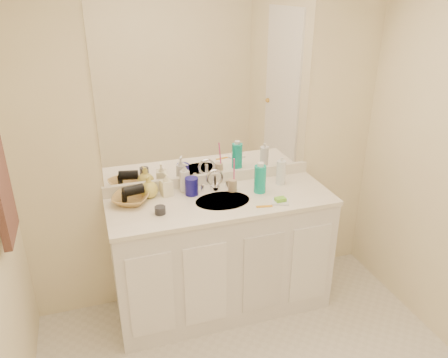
% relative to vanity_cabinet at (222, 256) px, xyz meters
% --- Properties ---
extents(wall_back, '(2.60, 0.02, 2.40)m').
position_rel_vanity_cabinet_xyz_m(wall_back, '(0.00, 0.28, 0.77)').
color(wall_back, '#FCEFC5').
rests_on(wall_back, floor).
extents(vanity_cabinet, '(1.50, 0.55, 0.85)m').
position_rel_vanity_cabinet_xyz_m(vanity_cabinet, '(0.00, 0.00, 0.00)').
color(vanity_cabinet, white).
rests_on(vanity_cabinet, floor).
extents(countertop, '(1.52, 0.57, 0.03)m').
position_rel_vanity_cabinet_xyz_m(countertop, '(0.00, 0.00, 0.44)').
color(countertop, white).
rests_on(countertop, vanity_cabinet).
extents(backsplash, '(1.52, 0.03, 0.08)m').
position_rel_vanity_cabinet_xyz_m(backsplash, '(0.00, 0.26, 0.50)').
color(backsplash, white).
rests_on(backsplash, countertop).
extents(sink_basin, '(0.37, 0.37, 0.02)m').
position_rel_vanity_cabinet_xyz_m(sink_basin, '(0.00, -0.02, 0.44)').
color(sink_basin, beige).
rests_on(sink_basin, countertop).
extents(faucet, '(0.02, 0.02, 0.11)m').
position_rel_vanity_cabinet_xyz_m(faucet, '(0.00, 0.16, 0.51)').
color(faucet, silver).
rests_on(faucet, countertop).
extents(mirror, '(1.48, 0.01, 1.20)m').
position_rel_vanity_cabinet_xyz_m(mirror, '(0.00, 0.27, 1.14)').
color(mirror, white).
rests_on(mirror, wall_back).
extents(blue_mug, '(0.12, 0.12, 0.12)m').
position_rel_vanity_cabinet_xyz_m(blue_mug, '(-0.17, 0.13, 0.52)').
color(blue_mug, navy).
rests_on(blue_mug, countertop).
extents(tan_cup, '(0.07, 0.07, 0.08)m').
position_rel_vanity_cabinet_xyz_m(tan_cup, '(0.11, 0.10, 0.50)').
color(tan_cup, tan).
rests_on(tan_cup, countertop).
extents(toothbrush, '(0.02, 0.04, 0.19)m').
position_rel_vanity_cabinet_xyz_m(toothbrush, '(0.12, 0.10, 0.60)').
color(toothbrush, '#EA3D93').
rests_on(toothbrush, tan_cup).
extents(mouthwash_bottle, '(0.08, 0.08, 0.19)m').
position_rel_vanity_cabinet_xyz_m(mouthwash_bottle, '(0.29, 0.03, 0.55)').
color(mouthwash_bottle, '#0EAB94').
rests_on(mouthwash_bottle, countertop).
extents(clear_pump_bottle, '(0.08, 0.08, 0.18)m').
position_rel_vanity_cabinet_xyz_m(clear_pump_bottle, '(0.48, 0.11, 0.54)').
color(clear_pump_bottle, white).
rests_on(clear_pump_bottle, countertop).
extents(soap_dish, '(0.14, 0.12, 0.01)m').
position_rel_vanity_cabinet_xyz_m(soap_dish, '(0.35, -0.17, 0.46)').
color(soap_dish, white).
rests_on(soap_dish, countertop).
extents(green_soap, '(0.07, 0.05, 0.02)m').
position_rel_vanity_cabinet_xyz_m(green_soap, '(0.35, -0.17, 0.48)').
color(green_soap, '#75D333').
rests_on(green_soap, soap_dish).
extents(orange_comb, '(0.11, 0.04, 0.00)m').
position_rel_vanity_cabinet_xyz_m(orange_comb, '(0.23, -0.19, 0.46)').
color(orange_comb, orange).
rests_on(orange_comb, countertop).
extents(dark_jar, '(0.08, 0.08, 0.05)m').
position_rel_vanity_cabinet_xyz_m(dark_jar, '(-0.43, -0.07, 0.48)').
color(dark_jar, '#242429').
rests_on(dark_jar, countertop).
extents(soap_bottle_white, '(0.11, 0.11, 0.21)m').
position_rel_vanity_cabinet_xyz_m(soap_bottle_white, '(-0.20, 0.20, 0.56)').
color(soap_bottle_white, silver).
rests_on(soap_bottle_white, countertop).
extents(soap_bottle_cream, '(0.09, 0.09, 0.16)m').
position_rel_vanity_cabinet_xyz_m(soap_bottle_cream, '(-0.34, 0.18, 0.54)').
color(soap_bottle_cream, '#FDF7CE').
rests_on(soap_bottle_cream, countertop).
extents(soap_bottle_yellow, '(0.15, 0.15, 0.15)m').
position_rel_vanity_cabinet_xyz_m(soap_bottle_yellow, '(-0.45, 0.19, 0.53)').
color(soap_bottle_yellow, '#D7C753').
rests_on(soap_bottle_yellow, countertop).
extents(wicker_basket, '(0.30, 0.30, 0.06)m').
position_rel_vanity_cabinet_xyz_m(wicker_basket, '(-0.58, 0.13, 0.48)').
color(wicker_basket, '#AE8646').
rests_on(wicker_basket, countertop).
extents(hair_dryer, '(0.14, 0.09, 0.07)m').
position_rel_vanity_cabinet_xyz_m(hair_dryer, '(-0.56, 0.13, 0.54)').
color(hair_dryer, black).
rests_on(hair_dryer, wicker_basket).
extents(hand_towel, '(0.04, 0.32, 0.55)m').
position_rel_vanity_cabinet_xyz_m(hand_towel, '(-1.25, -0.25, 0.82)').
color(hand_towel, '#3C2420').
rests_on(hand_towel, towel_ring).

